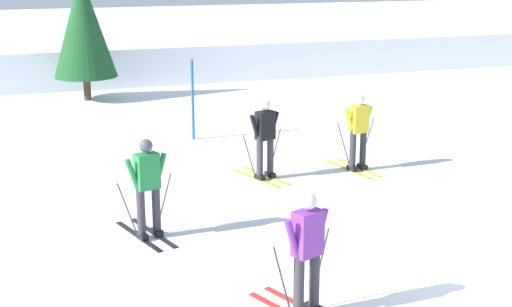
% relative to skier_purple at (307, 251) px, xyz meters
% --- Properties ---
extents(ground_plane, '(120.00, 120.00, 0.00)m').
position_rel_skier_purple_xyz_m(ground_plane, '(2.93, 0.37, -0.92)').
color(ground_plane, white).
extents(far_snow_ridge, '(80.00, 6.92, 1.39)m').
position_rel_skier_purple_xyz_m(far_snow_ridge, '(2.93, 21.05, -0.22)').
color(far_snow_ridge, white).
rests_on(far_snow_ridge, ground).
extents(skier_purple, '(0.95, 1.62, 1.71)m').
position_rel_skier_purple_xyz_m(skier_purple, '(0.00, 0.00, 0.00)').
color(skier_purple, red).
rests_on(skier_purple, ground).
extents(skier_yellow, '(0.99, 1.64, 1.71)m').
position_rel_skier_purple_xyz_m(skier_yellow, '(3.64, 5.77, -0.00)').
color(skier_yellow, gold).
rests_on(skier_yellow, ground).
extents(skier_green, '(0.97, 1.64, 1.71)m').
position_rel_skier_purple_xyz_m(skier_green, '(-1.43, 3.37, -0.00)').
color(skier_green, black).
rests_on(skier_green, ground).
extents(skier_black, '(0.96, 1.64, 1.71)m').
position_rel_skier_purple_xyz_m(skier_black, '(1.51, 5.84, -0.00)').
color(skier_black, gold).
rests_on(skier_black, ground).
extents(trail_marker_pole, '(0.07, 0.07, 2.06)m').
position_rel_skier_purple_xyz_m(trail_marker_pole, '(0.91, 9.67, 0.12)').
color(trail_marker_pole, '#1E56AD').
rests_on(trail_marker_pole, ground).
extents(conifer_far_left, '(2.04, 2.04, 4.11)m').
position_rel_skier_purple_xyz_m(conifer_far_left, '(-1.10, 15.90, 1.52)').
color(conifer_far_left, '#513823').
rests_on(conifer_far_left, ground).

